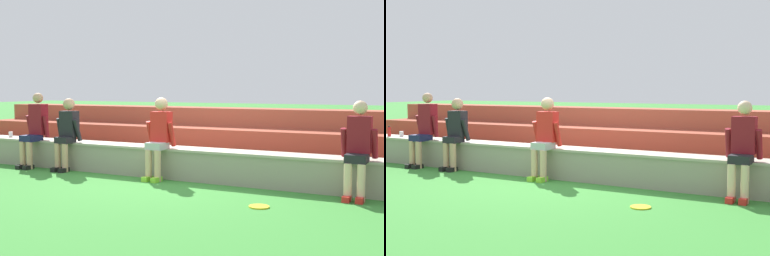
{
  "view_description": "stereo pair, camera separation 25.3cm",
  "coord_description": "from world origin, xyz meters",
  "views": [
    {
      "loc": [
        4.31,
        -7.31,
        1.54
      ],
      "look_at": [
        0.35,
        0.25,
        0.87
      ],
      "focal_mm": 47.66,
      "sensor_mm": 36.0,
      "label": 1
    },
    {
      "loc": [
        4.53,
        -7.19,
        1.54
      ],
      "look_at": [
        0.35,
        0.25,
        0.87
      ],
      "focal_mm": 47.66,
      "sensor_mm": 36.0,
      "label": 2
    }
  ],
  "objects": [
    {
      "name": "person_right_of_center",
      "position": [
        3.1,
        -0.02,
        0.72
      ],
      "size": [
        0.5,
        0.57,
        1.37
      ],
      "color": "beige",
      "rests_on": "ground"
    },
    {
      "name": "person_center",
      "position": [
        -0.13,
        -0.02,
        0.74
      ],
      "size": [
        0.51,
        0.54,
        1.38
      ],
      "color": "#DBAD89",
      "rests_on": "ground"
    },
    {
      "name": "frisbee",
      "position": [
        2.07,
        -1.15,
        0.01
      ],
      "size": [
        0.27,
        0.27,
        0.02
      ],
      "primitive_type": "cylinder",
      "color": "yellow",
      "rests_on": "ground"
    },
    {
      "name": "brick_bleachers",
      "position": [
        0.0,
        2.13,
        0.44
      ],
      "size": [
        11.83,
        2.29,
        1.12
      ],
      "color": "#AA533F",
      "rests_on": "ground"
    },
    {
      "name": "person_left_of_center",
      "position": [
        -2.15,
        -0.01,
        0.73
      ],
      "size": [
        0.5,
        0.49,
        1.35
      ],
      "color": "tan",
      "rests_on": "ground"
    },
    {
      "name": "plastic_cup_middle",
      "position": [
        -3.92,
        0.27,
        0.58
      ],
      "size": [
        0.08,
        0.08,
        0.11
      ],
      "primitive_type": "cylinder",
      "color": "white",
      "rests_on": "stone_seating_wall"
    },
    {
      "name": "person_far_left",
      "position": [
        -2.97,
        0.01,
        0.77
      ],
      "size": [
        0.51,
        0.59,
        1.45
      ],
      "color": "tan",
      "rests_on": "ground"
    },
    {
      "name": "stone_seating_wall",
      "position": [
        0.0,
        0.25,
        0.28
      ],
      "size": [
        9.5,
        0.53,
        0.53
      ],
      "color": "gray",
      "rests_on": "ground"
    },
    {
      "name": "ground_plane",
      "position": [
        0.0,
        0.0,
        0.0
      ],
      "size": [
        80.0,
        80.0,
        0.0
      ],
      "primitive_type": "plane",
      "color": "#388433"
    }
  ]
}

